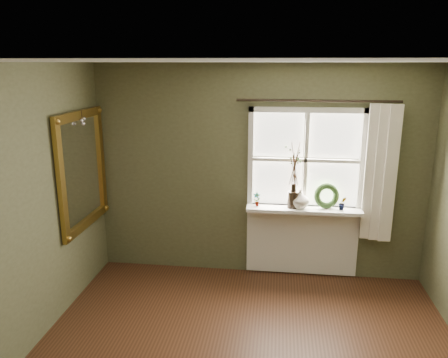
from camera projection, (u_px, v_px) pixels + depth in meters
name	position (u px, v px, depth m)	size (l,w,h in m)	color
ceiling	(245.00, 62.00, 2.80)	(4.50, 4.50, 0.00)	silver
wall_back	(259.00, 172.00, 5.34)	(4.00, 0.10, 2.60)	brown
window_frame	(305.00, 160.00, 5.16)	(1.36, 0.06, 1.24)	white
window_sill	(304.00, 210.00, 5.20)	(1.36, 0.26, 0.04)	white
window_apron	(302.00, 240.00, 5.42)	(1.36, 0.04, 0.88)	white
dark_jug	(293.00, 200.00, 5.19)	(0.14, 0.14, 0.20)	black
cream_vase	(300.00, 199.00, 5.17)	(0.21, 0.21, 0.22)	beige
wreath	(326.00, 198.00, 5.17)	(0.31, 0.31, 0.07)	#2B471F
potted_plant_left	(257.00, 199.00, 5.24)	(0.09, 0.06, 0.17)	#2B471F
potted_plant_right	(342.00, 203.00, 5.12)	(0.09, 0.07, 0.16)	#2B471F
curtain	(380.00, 174.00, 4.99)	(0.36, 0.12, 1.59)	white
curtain_rod	(318.00, 101.00, 4.91)	(0.03, 0.03, 1.84)	black
gilt_mirror	(83.00, 170.00, 4.93)	(0.10, 1.12, 1.34)	white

